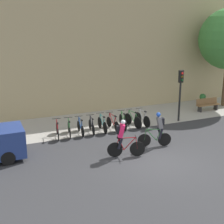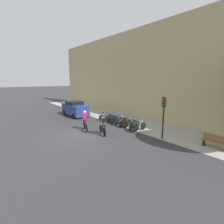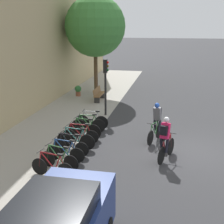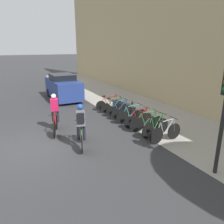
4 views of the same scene
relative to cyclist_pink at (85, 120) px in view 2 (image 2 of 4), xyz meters
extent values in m
plane|color=#333335|center=(1.22, -1.12, -0.95)|extent=(200.00, 200.00, 0.00)
cube|color=#A39E93|center=(1.22, 5.63, -0.94)|extent=(44.00, 4.50, 0.01)
cube|color=tan|center=(1.22, 8.18, 4.24)|extent=(44.00, 0.60, 10.38)
cylinder|color=black|center=(0.66, -0.22, -0.59)|extent=(0.69, 0.26, 0.72)
cylinder|color=black|center=(-0.34, 0.11, -0.59)|extent=(0.69, 0.26, 0.72)
cylinder|color=maroon|center=(0.32, -0.10, -0.31)|extent=(0.56, 0.22, 0.62)
cylinder|color=maroon|center=(-0.05, 0.02, -0.32)|extent=(0.27, 0.12, 0.58)
cylinder|color=maroon|center=(0.21, -0.07, -0.02)|extent=(0.75, 0.28, 0.07)
cylinder|color=maroon|center=(-0.14, 0.05, -0.60)|extent=(0.41, 0.16, 0.05)
cylinder|color=maroon|center=(-0.25, 0.08, -0.31)|extent=(0.22, 0.10, 0.56)
cylinder|color=maroon|center=(0.62, -0.20, -0.30)|extent=(0.13, 0.07, 0.59)
cylinder|color=black|center=(0.58, -0.19, 0.03)|extent=(0.17, 0.45, 0.03)
cube|color=black|center=(-0.16, 0.05, 0.00)|extent=(0.21, 0.14, 0.06)
cube|color=#EA1E56|center=(-0.07, 0.02, 0.33)|extent=(0.40, 0.40, 0.63)
sphere|color=silver|center=(0.01, 0.00, 0.74)|extent=(0.28, 0.28, 0.22)
cylinder|color=black|center=(-0.15, -0.07, -0.24)|extent=(0.30, 0.19, 0.56)
cylinder|color=black|center=(-0.08, 0.14, -0.24)|extent=(0.26, 0.18, 0.56)
cube|color=black|center=(-0.20, 0.07, 0.38)|extent=(0.21, 0.29, 0.36)
cylinder|color=black|center=(1.53, 0.68, -0.61)|extent=(0.66, 0.23, 0.68)
cylinder|color=black|center=(2.53, 0.38, -0.61)|extent=(0.66, 0.23, 0.68)
cylinder|color=#2D6B33|center=(1.87, 0.58, -0.32)|extent=(0.56, 0.21, 0.62)
cylinder|color=#2D6B33|center=(2.24, 0.47, -0.34)|extent=(0.27, 0.12, 0.58)
cylinder|color=#2D6B33|center=(1.98, 0.55, -0.04)|extent=(0.75, 0.26, 0.07)
cylinder|color=#2D6B33|center=(2.33, 0.44, -0.61)|extent=(0.41, 0.15, 0.05)
cylinder|color=#2D6B33|center=(2.44, 0.41, -0.33)|extent=(0.22, 0.09, 0.56)
cylinder|color=#2D6B33|center=(1.57, 0.67, -0.32)|extent=(0.12, 0.07, 0.59)
cylinder|color=black|center=(1.61, 0.66, 0.01)|extent=(0.16, 0.45, 0.03)
cube|color=black|center=(2.35, 0.43, -0.02)|extent=(0.21, 0.13, 0.06)
cube|color=#5B5B60|center=(2.26, 0.46, 0.31)|extent=(0.40, 0.40, 0.63)
sphere|color=#1E47AD|center=(2.18, 0.49, 0.72)|extent=(0.27, 0.27, 0.22)
cylinder|color=black|center=(2.34, 0.55, -0.26)|extent=(0.29, 0.19, 0.56)
cylinder|color=black|center=(2.27, 0.34, -0.26)|extent=(0.26, 0.18, 0.56)
cube|color=black|center=(2.39, 0.42, 0.36)|extent=(0.21, 0.29, 0.36)
cylinder|color=black|center=(-2.04, 4.31, -0.63)|extent=(0.14, 0.62, 0.62)
cylinder|color=black|center=(-2.21, 3.27, -0.63)|extent=(0.14, 0.62, 0.62)
cylinder|color=maroon|center=(-2.09, 3.95, -0.35)|extent=(0.14, 0.58, 0.62)
cylinder|color=maroon|center=(-2.16, 3.57, -0.37)|extent=(0.08, 0.27, 0.58)
cylinder|color=maroon|center=(-2.11, 3.84, -0.07)|extent=(0.17, 0.78, 0.07)
cylinder|color=maroon|center=(-2.18, 3.47, -0.64)|extent=(0.10, 0.42, 0.05)
cylinder|color=maroon|center=(-2.20, 3.36, -0.36)|extent=(0.07, 0.22, 0.56)
cylinder|color=maroon|center=(-2.04, 4.26, -0.34)|extent=(0.06, 0.12, 0.59)
cylinder|color=black|center=(-2.05, 4.22, -0.01)|extent=(0.46, 0.10, 0.03)
cube|color=black|center=(-2.18, 3.45, -0.04)|extent=(0.11, 0.21, 0.06)
cylinder|color=black|center=(-1.37, 4.27, -0.64)|extent=(0.15, 0.61, 0.62)
cylinder|color=black|center=(-1.56, 3.30, -0.64)|extent=(0.15, 0.61, 0.62)
cylinder|color=#2D6B33|center=(-1.43, 3.94, -0.35)|extent=(0.14, 0.54, 0.62)
cylinder|color=#2D6B33|center=(-1.51, 3.58, -0.37)|extent=(0.09, 0.26, 0.58)
cylinder|color=#2D6B33|center=(-1.46, 3.83, -0.07)|extent=(0.18, 0.73, 0.07)
cylinder|color=#2D6B33|center=(-1.52, 3.49, -0.64)|extent=(0.11, 0.40, 0.05)
cylinder|color=#2D6B33|center=(-1.54, 3.39, -0.36)|extent=(0.07, 0.21, 0.56)
cylinder|color=#2D6B33|center=(-1.38, 4.23, -0.35)|extent=(0.06, 0.12, 0.58)
cylinder|color=black|center=(-1.38, 4.20, -0.02)|extent=(0.46, 0.12, 0.03)
cube|color=black|center=(-1.53, 3.47, -0.05)|extent=(0.12, 0.21, 0.06)
cylinder|color=black|center=(-0.77, 4.27, -0.64)|extent=(0.09, 0.61, 0.61)
cylinder|color=black|center=(-0.85, 3.30, -0.64)|extent=(0.09, 0.61, 0.61)
cylinder|color=#1E478C|center=(-0.79, 3.94, -0.36)|extent=(0.08, 0.54, 0.62)
cylinder|color=#1E478C|center=(-0.82, 3.58, -0.37)|extent=(0.06, 0.26, 0.58)
cylinder|color=#1E478C|center=(-0.80, 3.83, -0.07)|extent=(0.10, 0.73, 0.07)
cylinder|color=#1E478C|center=(-0.83, 3.49, -0.65)|extent=(0.06, 0.39, 0.05)
cylinder|color=#1E478C|center=(-0.84, 3.39, -0.36)|extent=(0.05, 0.21, 0.56)
cylinder|color=#1E478C|center=(-0.77, 4.24, -0.35)|extent=(0.05, 0.12, 0.58)
cylinder|color=black|center=(-0.77, 4.20, -0.02)|extent=(0.46, 0.07, 0.03)
cube|color=black|center=(-0.83, 3.47, -0.05)|extent=(0.10, 0.21, 0.06)
cylinder|color=black|center=(-0.07, 4.28, -0.64)|extent=(0.13, 0.61, 0.61)
cylinder|color=black|center=(-0.22, 3.30, -0.64)|extent=(0.13, 0.61, 0.61)
cylinder|color=black|center=(-0.12, 3.94, -0.36)|extent=(0.12, 0.55, 0.62)
cylinder|color=black|center=(-0.18, 3.58, -0.37)|extent=(0.08, 0.26, 0.58)
cylinder|color=black|center=(-0.14, 3.84, -0.07)|extent=(0.15, 0.73, 0.07)
cylinder|color=black|center=(-0.19, 3.49, -0.65)|extent=(0.09, 0.40, 0.05)
cylinder|color=black|center=(-0.21, 3.38, -0.36)|extent=(0.06, 0.21, 0.56)
cylinder|color=black|center=(-0.08, 4.24, -0.35)|extent=(0.05, 0.12, 0.58)
cylinder|color=black|center=(-0.08, 4.20, -0.02)|extent=(0.46, 0.10, 0.03)
cube|color=black|center=(-0.19, 3.47, -0.05)|extent=(0.11, 0.21, 0.06)
cylinder|color=black|center=(0.55, 4.31, -0.60)|extent=(0.08, 0.68, 0.68)
cylinder|color=black|center=(0.47, 3.26, -0.60)|extent=(0.08, 0.68, 0.68)
cylinder|color=teal|center=(0.52, 3.95, -0.32)|extent=(0.08, 0.58, 0.62)
cylinder|color=teal|center=(0.50, 3.57, -0.34)|extent=(0.06, 0.27, 0.58)
cylinder|color=teal|center=(0.52, 3.84, -0.04)|extent=(0.10, 0.78, 0.07)
cylinder|color=teal|center=(0.49, 3.47, -0.61)|extent=(0.06, 0.42, 0.05)
cylinder|color=teal|center=(0.48, 3.36, -0.33)|extent=(0.05, 0.22, 0.56)
cylinder|color=teal|center=(0.55, 4.27, -0.31)|extent=(0.04, 0.12, 0.59)
cylinder|color=black|center=(0.54, 4.23, 0.02)|extent=(0.46, 0.06, 0.03)
cube|color=black|center=(0.49, 3.45, -0.01)|extent=(0.09, 0.21, 0.06)
cylinder|color=black|center=(1.15, 4.31, -0.64)|extent=(0.06, 0.62, 0.62)
cylinder|color=black|center=(1.20, 3.26, -0.64)|extent=(0.06, 0.62, 0.62)
cylinder|color=maroon|center=(1.16, 3.95, -0.35)|extent=(0.07, 0.58, 0.62)
cylinder|color=maroon|center=(1.18, 3.56, -0.37)|extent=(0.05, 0.27, 0.58)
cylinder|color=maroon|center=(1.17, 3.84, -0.07)|extent=(0.08, 0.78, 0.07)
cylinder|color=maroon|center=(1.19, 3.47, -0.64)|extent=(0.05, 0.42, 0.05)
cylinder|color=maroon|center=(1.19, 3.35, -0.36)|extent=(0.04, 0.22, 0.56)
cylinder|color=maroon|center=(1.15, 4.27, -0.35)|extent=(0.04, 0.12, 0.59)
cylinder|color=black|center=(1.15, 4.23, -0.02)|extent=(0.46, 0.05, 0.03)
cube|color=black|center=(1.19, 3.45, -0.05)|extent=(0.09, 0.20, 0.06)
cylinder|color=black|center=(1.92, 4.27, -0.59)|extent=(0.17, 0.71, 0.72)
cylinder|color=black|center=(1.74, 3.31, -0.59)|extent=(0.17, 0.71, 0.72)
cylinder|color=#2D6B33|center=(1.86, 3.94, -0.31)|extent=(0.14, 0.54, 0.62)
cylinder|color=#2D6B33|center=(1.79, 3.58, -0.32)|extent=(0.09, 0.26, 0.58)
cylinder|color=#2D6B33|center=(1.84, 3.84, -0.02)|extent=(0.17, 0.72, 0.07)
cylinder|color=#2D6B33|center=(1.77, 3.50, -0.60)|extent=(0.10, 0.39, 0.05)
cylinder|color=#2D6B33|center=(1.75, 3.39, -0.31)|extent=(0.07, 0.21, 0.56)
cylinder|color=#2D6B33|center=(1.91, 4.23, -0.30)|extent=(0.06, 0.12, 0.58)
cylinder|color=black|center=(1.91, 4.19, 0.03)|extent=(0.46, 0.11, 0.03)
cube|color=black|center=(1.77, 3.48, 0.00)|extent=(0.12, 0.21, 0.06)
cylinder|color=black|center=(2.40, 4.26, -0.59)|extent=(0.17, 0.71, 0.71)
cylinder|color=black|center=(2.58, 3.32, -0.59)|extent=(0.17, 0.71, 0.71)
cylinder|color=#2D6B33|center=(2.46, 3.94, -0.31)|extent=(0.14, 0.53, 0.62)
cylinder|color=#2D6B33|center=(2.53, 3.59, -0.32)|extent=(0.09, 0.25, 0.58)
cylinder|color=#2D6B33|center=(2.48, 3.83, -0.02)|extent=(0.18, 0.70, 0.07)
cylinder|color=#2D6B33|center=(2.54, 3.51, -0.60)|extent=(0.11, 0.38, 0.05)
cylinder|color=#2D6B33|center=(2.57, 3.40, -0.31)|extent=(0.07, 0.20, 0.56)
cylinder|color=#2D6B33|center=(2.40, 4.22, -0.30)|extent=(0.06, 0.12, 0.58)
cylinder|color=black|center=(2.41, 4.18, 0.03)|extent=(0.46, 0.12, 0.03)
cube|color=black|center=(2.55, 3.49, 0.00)|extent=(0.12, 0.21, 0.06)
cylinder|color=black|center=(3.12, 4.27, -0.59)|extent=(0.07, 0.71, 0.71)
cylinder|color=black|center=(3.17, 3.30, -0.59)|extent=(0.07, 0.71, 0.71)
cylinder|color=#99999E|center=(3.14, 3.94, -0.31)|extent=(0.07, 0.54, 0.62)
cylinder|color=#99999E|center=(3.16, 3.58, -0.33)|extent=(0.05, 0.25, 0.58)
cylinder|color=#99999E|center=(3.14, 3.84, -0.03)|extent=(0.08, 0.72, 0.07)
cylinder|color=#99999E|center=(3.16, 3.49, -0.60)|extent=(0.05, 0.39, 0.05)
cylinder|color=#99999E|center=(3.17, 3.39, -0.32)|extent=(0.04, 0.21, 0.56)
cylinder|color=#99999E|center=(3.12, 4.23, -0.30)|extent=(0.04, 0.12, 0.58)
cylinder|color=black|center=(3.13, 4.20, 0.03)|extent=(0.46, 0.05, 0.03)
cube|color=black|center=(3.16, 3.48, 0.00)|extent=(0.09, 0.20, 0.06)
cylinder|color=black|center=(5.70, 3.64, 0.68)|extent=(0.12, 0.12, 3.25)
cube|color=black|center=(5.70, 3.64, 1.92)|extent=(0.26, 0.20, 0.76)
sphere|color=red|center=(5.70, 3.52, 2.13)|extent=(0.15, 0.15, 0.15)
sphere|color=#4C380A|center=(5.70, 3.52, 1.92)|extent=(0.15, 0.15, 0.15)
sphere|color=#0C4719|center=(5.70, 3.52, 1.71)|extent=(0.15, 0.15, 0.15)
cube|color=brown|center=(9.05, 4.83, -0.50)|extent=(1.81, 0.40, 0.08)
cube|color=brown|center=(9.05, 5.01, -0.26)|extent=(1.81, 0.12, 0.40)
cube|color=#2D2D2D|center=(8.33, 4.83, -0.72)|extent=(0.08, 0.36, 0.45)
cube|color=navy|center=(-6.30, 2.04, -0.13)|extent=(4.30, 1.78, 1.27)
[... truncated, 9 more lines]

